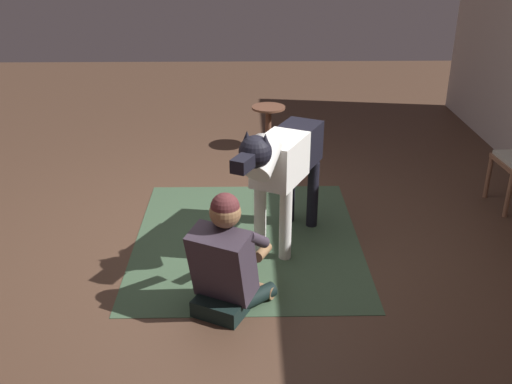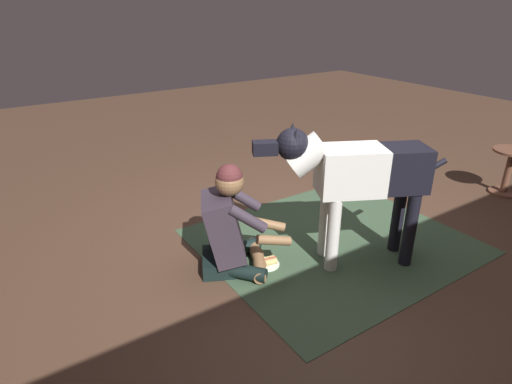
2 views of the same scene
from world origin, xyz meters
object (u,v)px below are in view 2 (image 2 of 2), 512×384
object	(u,v)px
large_dog	(357,175)
hot_dog_on_plate	(266,262)
person_sitting_on_floor	(230,228)
round_side_table	(509,168)

from	to	relation	value
large_dog	hot_dog_on_plate	xyz separation A→B (m)	(0.60, -0.30, -0.72)
person_sitting_on_floor	round_side_table	distance (m)	3.23
person_sitting_on_floor	hot_dog_on_plate	bearing A→B (deg)	153.36
person_sitting_on_floor	round_side_table	size ratio (longest dim) A/B	1.74
round_side_table	person_sitting_on_floor	bearing A→B (deg)	-7.25
large_dog	round_side_table	size ratio (longest dim) A/B	2.72
round_side_table	large_dog	bearing A→B (deg)	0.48
person_sitting_on_floor	round_side_table	xyz separation A→B (m)	(-3.20, 0.41, -0.06)
person_sitting_on_floor	large_dog	world-z (taller)	large_dog
large_dog	round_side_table	xyz separation A→B (m)	(-2.35, -0.02, -0.45)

